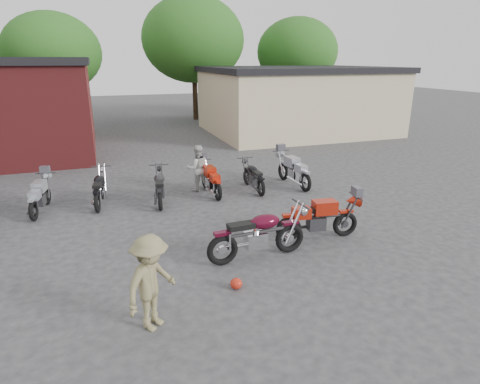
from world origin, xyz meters
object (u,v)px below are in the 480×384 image
object	(u,v)px
person_light	(198,168)
row_bike_5	(253,175)
vintage_motorcycle	(259,231)
sportbike	(319,216)
row_bike_2	(99,187)
row_bike_1	(40,194)
row_bike_3	(160,185)
person_tan	(151,283)
row_bike_6	(293,169)
row_bike_4	(211,178)
helmet	(236,283)

from	to	relation	value
person_light	row_bike_5	size ratio (longest dim) A/B	0.86
vintage_motorcycle	sportbike	world-z (taller)	vintage_motorcycle
row_bike_2	row_bike_1	bearing A→B (deg)	101.41
row_bike_3	person_light	bearing A→B (deg)	-52.24
person_tan	row_bike_3	xyz separation A→B (m)	(1.03, 6.05, -0.27)
person_tan	row_bike_6	xyz separation A→B (m)	(5.66, 6.28, -0.23)
row_bike_4	row_bike_5	world-z (taller)	row_bike_4
row_bike_2	helmet	bearing A→B (deg)	-150.36
sportbike	person_light	size ratio (longest dim) A/B	1.31
row_bike_5	row_bike_6	xyz separation A→B (m)	(1.50, 0.03, 0.07)
person_tan	row_bike_2	xyz separation A→B (m)	(-0.71, 6.49, -0.27)
row_bike_4	row_bike_5	bearing A→B (deg)	-95.24
row_bike_4	row_bike_5	size ratio (longest dim) A/B	1.03
person_light	person_tan	distance (m)	7.23
vintage_motorcycle	row_bike_5	bearing A→B (deg)	67.61
vintage_motorcycle	row_bike_5	size ratio (longest dim) A/B	1.23
row_bike_3	row_bike_6	world-z (taller)	row_bike_6
person_light	row_bike_1	bearing A→B (deg)	2.60
row_bike_3	row_bike_4	bearing A→B (deg)	-72.36
person_tan	row_bike_5	xyz separation A→B (m)	(4.16, 6.25, -0.30)
person_light	person_tan	size ratio (longest dim) A/B	0.94
row_bike_3	row_bike_5	bearing A→B (deg)	-77.83
row_bike_5	row_bike_6	world-z (taller)	row_bike_6
row_bike_3	helmet	bearing A→B (deg)	-164.87
helmet	row_bike_4	xyz separation A→B (m)	(1.06, 5.68, 0.43)
person_light	row_bike_3	distance (m)	1.59
person_light	row_bike_6	bearing A→B (deg)	168.00
row_bike_2	vintage_motorcycle	bearing A→B (deg)	-138.52
row_bike_1	row_bike_5	xyz separation A→B (m)	(6.50, -0.14, -0.00)
row_bike_1	vintage_motorcycle	bearing A→B (deg)	-125.14
helmet	row_bike_5	world-z (taller)	row_bike_5
person_tan	row_bike_1	bearing A→B (deg)	67.96
person_tan	row_bike_3	world-z (taller)	person_tan
helmet	row_bike_4	bearing A→B (deg)	79.38
row_bike_3	sportbike	bearing A→B (deg)	-131.74
helmet	row_bike_3	world-z (taller)	row_bike_3
row_bike_3	row_bike_5	size ratio (longest dim) A/B	1.06
vintage_motorcycle	person_tan	distance (m)	3.03
vintage_motorcycle	helmet	bearing A→B (deg)	-133.42
helmet	row_bike_1	xyz separation A→B (m)	(-3.99, 5.75, 0.42)
row_bike_1	row_bike_2	bearing A→B (deg)	-77.25
person_light	row_bike_1	size ratio (longest dim) A/B	0.85
helmet	person_tan	world-z (taller)	person_tan
vintage_motorcycle	sportbike	bearing A→B (deg)	12.06
sportbike	person_light	world-z (taller)	person_light
row_bike_2	row_bike_5	bearing A→B (deg)	-85.17
sportbike	row_bike_2	xyz separation A→B (m)	(-4.99, 4.37, -0.04)
row_bike_2	person_tan	bearing A→B (deg)	-166.06
helmet	row_bike_3	bearing A→B (deg)	96.54
row_bike_3	row_bike_4	size ratio (longest dim) A/B	1.03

